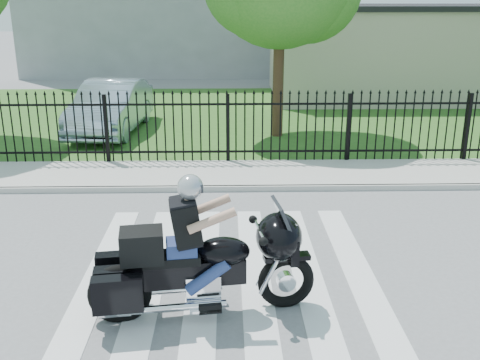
{
  "coord_description": "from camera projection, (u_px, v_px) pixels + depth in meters",
  "views": [
    {
      "loc": [
        -0.02,
        -7.6,
        4.11
      ],
      "look_at": [
        0.2,
        1.75,
        1.0
      ],
      "focal_mm": 42.0,
      "sensor_mm": 36.0,
      "label": 1
    }
  ],
  "objects": [
    {
      "name": "ground",
      "position": [
        229.0,
        279.0,
        8.51
      ],
      "size": [
        120.0,
        120.0,
        0.0
      ],
      "primitive_type": "plane",
      "color": "slate",
      "rests_on": "ground"
    },
    {
      "name": "crosswalk",
      "position": [
        229.0,
        279.0,
        8.51
      ],
      "size": [
        5.0,
        5.5,
        0.01
      ],
      "primitive_type": null,
      "color": "silver",
      "rests_on": "ground"
    },
    {
      "name": "sidewalk",
      "position": [
        228.0,
        175.0,
        13.23
      ],
      "size": [
        40.0,
        2.0,
        0.12
      ],
      "primitive_type": "cube",
      "color": "#ADAAA3",
      "rests_on": "ground"
    },
    {
      "name": "curb",
      "position": [
        228.0,
        188.0,
        12.29
      ],
      "size": [
        40.0,
        0.12,
        0.12
      ],
      "primitive_type": "cube",
      "color": "#ADAAA3",
      "rests_on": "ground"
    },
    {
      "name": "grass_strip",
      "position": [
        228.0,
        116.0,
        19.89
      ],
      "size": [
        40.0,
        12.0,
        0.02
      ],
      "primitive_type": "cube",
      "color": "#2A541C",
      "rests_on": "ground"
    },
    {
      "name": "iron_fence",
      "position": [
        228.0,
        130.0,
        13.92
      ],
      "size": [
        26.0,
        0.04,
        1.8
      ],
      "color": "black",
      "rests_on": "ground"
    },
    {
      "name": "building_low",
      "position": [
        395.0,
        54.0,
        23.29
      ],
      "size": [
        10.0,
        6.0,
        3.5
      ],
      "primitive_type": "cube",
      "color": "#B5AA96",
      "rests_on": "ground"
    },
    {
      "name": "building_low_roof",
      "position": [
        399.0,
        7.0,
        22.71
      ],
      "size": [
        10.2,
        6.2,
        0.2
      ],
      "primitive_type": "cube",
      "color": "black",
      "rests_on": "building_low"
    },
    {
      "name": "motorcycle_rider",
      "position": [
        197.0,
        258.0,
        7.34
      ],
      "size": [
        3.04,
        1.22,
        2.01
      ],
      "rotation": [
        0.0,
        0.0,
        0.14
      ],
      "color": "black",
      "rests_on": "ground"
    },
    {
      "name": "parked_car",
      "position": [
        111.0,
        107.0,
        17.31
      ],
      "size": [
        2.03,
        4.87,
        1.56
      ],
      "primitive_type": "imported",
      "rotation": [
        0.0,
        0.0,
        -0.08
      ],
      "color": "#9DB3C6",
      "rests_on": "grass_strip"
    }
  ]
}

